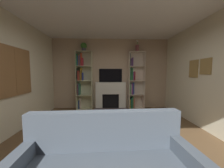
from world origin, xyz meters
TOP-DOWN VIEW (x-y plane):
  - ground_plane at (0.00, 0.00)m, footprint 6.60×6.60m
  - wall_back_accent at (0.00, 2.78)m, footprint 4.73×0.06m
  - fireplace at (0.00, 2.65)m, footprint 1.31×0.48m
  - tv at (0.00, 2.72)m, footprint 0.92×0.06m
  - bookshelf_left at (-1.12, 2.63)m, footprint 0.62×0.32m
  - bookshelf_right at (0.96, 2.65)m, footprint 0.62×0.29m
  - potted_plant at (-1.04, 2.60)m, footprint 0.23×0.23m
  - vase_with_flowers at (1.04, 2.60)m, footprint 0.14×0.14m

SIDE VIEW (x-z plane):
  - ground_plane at x=0.00m, z-range 0.00..0.00m
  - fireplace at x=0.00m, z-range 0.02..1.08m
  - bookshelf_right at x=0.96m, z-range -0.09..2.17m
  - bookshelf_left at x=-1.12m, z-range 0.04..2.31m
  - tv at x=0.00m, z-range 1.06..1.60m
  - wall_back_accent at x=0.00m, z-range 0.00..2.79m
  - vase_with_flowers at x=1.04m, z-range 2.19..2.64m
  - potted_plant at x=-1.04m, z-range 2.28..2.62m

